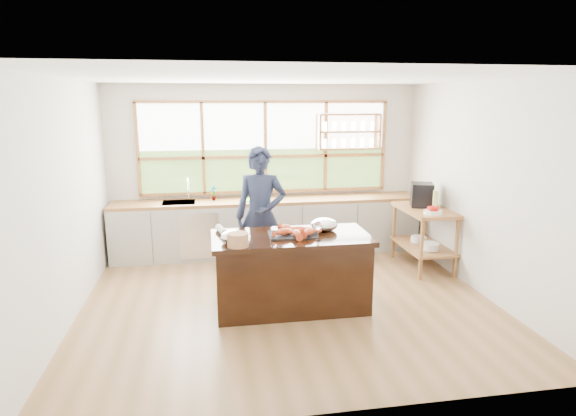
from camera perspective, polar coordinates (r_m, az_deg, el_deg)
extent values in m
plane|color=#956843|center=(6.13, 0.02, -10.88)|extent=(5.00, 5.00, 0.00)
cube|color=beige|center=(7.93, -2.69, 4.68)|extent=(5.00, 0.02, 2.70)
cube|color=beige|center=(3.60, 6.02, -5.24)|extent=(5.00, 0.02, 2.70)
cube|color=beige|center=(5.86, -24.83, 0.67)|extent=(0.02, 4.50, 2.70)
cube|color=beige|center=(6.61, 21.93, 2.17)|extent=(0.02, 4.50, 2.70)
cube|color=white|center=(5.63, 0.03, 15.21)|extent=(5.00, 4.50, 0.02)
cube|color=#A96538|center=(7.85, -2.69, 7.18)|extent=(4.05, 0.06, 1.50)
cube|color=white|center=(7.85, -2.73, 9.72)|extent=(3.98, 0.01, 0.75)
cube|color=#2B5E1F|center=(7.92, -2.68, 4.48)|extent=(3.98, 0.01, 0.70)
cube|color=#A96538|center=(7.99, 7.21, 10.96)|extent=(1.00, 0.28, 0.03)
cube|color=#A96538|center=(8.00, 7.16, 8.99)|extent=(1.00, 0.28, 0.03)
cube|color=#A96538|center=(8.02, 7.10, 7.03)|extent=(1.00, 0.28, 0.03)
cube|color=#A96538|center=(7.87, 3.62, 9.01)|extent=(0.03, 0.28, 0.55)
cube|color=#A96538|center=(8.16, 10.56, 8.95)|extent=(0.03, 0.28, 0.55)
cube|color=#AFACA6|center=(7.81, -2.34, -2.37)|extent=(4.90, 0.62, 0.85)
cube|color=silver|center=(7.45, -10.47, -3.28)|extent=(0.60, 0.01, 0.72)
cube|color=olive|center=(7.70, -2.37, 0.86)|extent=(4.90, 0.62, 0.05)
cube|color=silver|center=(7.67, -12.80, 0.09)|extent=(0.50, 0.42, 0.16)
cube|color=olive|center=(7.13, 19.34, -4.37)|extent=(0.04, 0.04, 0.90)
cube|color=olive|center=(7.98, 15.92, -2.34)|extent=(0.04, 0.04, 0.90)
cube|color=olive|center=(6.89, 15.53, -4.68)|extent=(0.04, 0.04, 0.90)
cube|color=olive|center=(7.77, 12.45, -2.55)|extent=(0.04, 0.04, 0.90)
cube|color=olive|center=(7.47, 15.68, -4.38)|extent=(0.62, 1.10, 0.03)
cube|color=olive|center=(7.33, 15.94, -0.23)|extent=(0.62, 1.10, 0.05)
cylinder|color=white|center=(7.24, 16.55, -4.42)|extent=(0.24, 0.24, 0.11)
cylinder|color=white|center=(7.58, 15.23, -3.63)|extent=(0.24, 0.24, 0.09)
cube|color=black|center=(5.79, 0.36, -7.85)|extent=(1.77, 0.82, 0.84)
cube|color=black|center=(5.65, 0.36, -3.58)|extent=(1.85, 0.90, 0.06)
imported|color=#1B223A|center=(6.45, -3.24, -0.96)|extent=(0.76, 0.58, 1.86)
imported|color=slate|center=(7.68, -8.84, 1.79)|extent=(0.15, 0.13, 0.24)
cube|color=#5FCA3D|center=(7.68, -3.68, 1.06)|extent=(0.44, 0.36, 0.01)
cube|color=black|center=(7.42, 15.57, 1.52)|extent=(0.40, 0.41, 0.35)
cylinder|color=#BAC66A|center=(7.14, 17.06, 0.80)|extent=(0.08, 0.08, 0.30)
cylinder|color=white|center=(6.99, 16.81, -0.48)|extent=(0.25, 0.25, 0.05)
sphere|color=red|center=(7.00, 17.20, -0.06)|extent=(0.07, 0.07, 0.07)
sphere|color=red|center=(7.03, 16.78, 0.01)|extent=(0.07, 0.07, 0.07)
sphere|color=red|center=(6.99, 16.43, -0.04)|extent=(0.07, 0.07, 0.07)
sphere|color=red|center=(6.94, 16.64, -0.14)|extent=(0.07, 0.07, 0.07)
sphere|color=red|center=(6.95, 17.12, -0.16)|extent=(0.07, 0.07, 0.07)
cube|color=black|center=(5.65, 0.56, -3.16)|extent=(0.56, 0.42, 0.02)
ellipsoid|color=red|center=(5.57, -0.56, -2.87)|extent=(0.23, 0.15, 0.08)
ellipsoid|color=red|center=(5.67, 1.32, -2.59)|extent=(0.23, 0.14, 0.08)
ellipsoid|color=red|center=(5.58, 2.57, -2.87)|extent=(0.21, 0.21, 0.08)
ellipsoid|color=red|center=(5.74, -0.14, -2.39)|extent=(0.18, 0.23, 0.08)
ellipsoid|color=red|center=(5.51, 1.02, -3.05)|extent=(0.11, 0.22, 0.08)
ellipsoid|color=silver|center=(5.42, -6.47, -3.36)|extent=(0.29, 0.29, 0.14)
ellipsoid|color=silver|center=(5.87, 4.30, -1.98)|extent=(0.33, 0.33, 0.16)
cylinder|color=white|center=(5.46, 3.55, -3.81)|extent=(0.06, 0.06, 0.01)
cylinder|color=white|center=(5.44, 3.56, -3.14)|extent=(0.01, 0.01, 0.13)
ellipsoid|color=white|center=(5.42, 3.57, -2.13)|extent=(0.08, 0.08, 0.10)
cylinder|color=#B4784B|center=(5.24, -5.96, -3.77)|extent=(0.23, 0.23, 0.15)
cylinder|color=silver|center=(5.78, -7.90, -2.61)|extent=(0.14, 0.31, 0.08)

